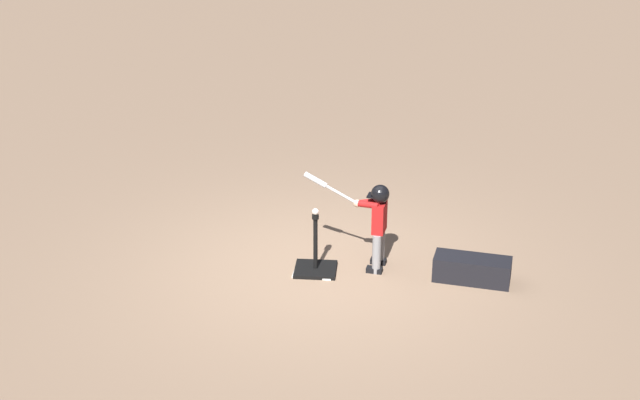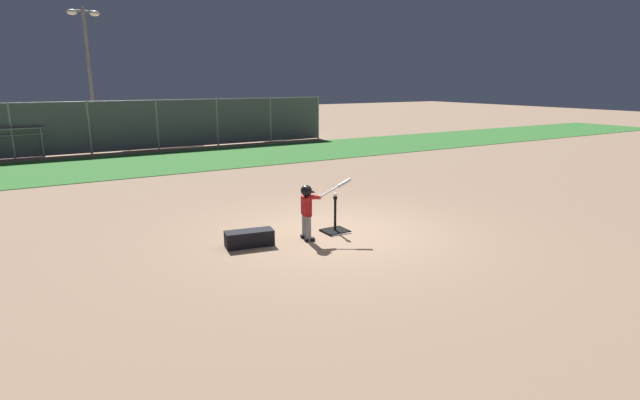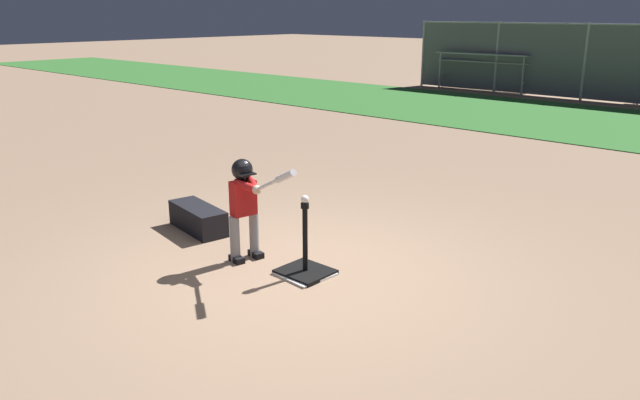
{
  "view_description": "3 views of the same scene",
  "coord_description": "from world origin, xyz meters",
  "px_view_note": "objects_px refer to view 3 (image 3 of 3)",
  "views": [
    {
      "loc": [
        -0.79,
        8.93,
        4.75
      ],
      "look_at": [
        -0.02,
        -0.12,
        0.81
      ],
      "focal_mm": 50.0,
      "sensor_mm": 36.0,
      "label": 1
    },
    {
      "loc": [
        -4.96,
        -7.68,
        2.84
      ],
      "look_at": [
        -0.45,
        -0.17,
        0.74
      ],
      "focal_mm": 28.0,
      "sensor_mm": 36.0,
      "label": 2
    },
    {
      "loc": [
        3.77,
        -3.85,
        2.37
      ],
      "look_at": [
        0.04,
        0.23,
        0.69
      ],
      "focal_mm": 35.0,
      "sensor_mm": 36.0,
      "label": 3
    }
  ],
  "objects_px": {
    "baseball": "(305,199)",
    "bleachers_far_left": "(493,71)",
    "batting_tee": "(305,265)",
    "equipment_bag": "(198,218)",
    "batter_child": "(245,198)"
  },
  "relations": [
    {
      "from": "baseball",
      "to": "bleachers_far_left",
      "type": "bearing_deg",
      "value": 111.48
    },
    {
      "from": "batting_tee",
      "to": "equipment_bag",
      "type": "distance_m",
      "value": 1.74
    },
    {
      "from": "bleachers_far_left",
      "to": "baseball",
      "type": "bearing_deg",
      "value": -68.52
    },
    {
      "from": "batting_tee",
      "to": "bleachers_far_left",
      "type": "xyz_separation_m",
      "value": [
        -5.71,
        14.52,
        0.48
      ]
    },
    {
      "from": "bleachers_far_left",
      "to": "equipment_bag",
      "type": "xyz_separation_m",
      "value": [
        3.97,
        -14.44,
        -0.43
      ]
    },
    {
      "from": "baseball",
      "to": "bleachers_far_left",
      "type": "relative_size",
      "value": 0.02
    },
    {
      "from": "batter_child",
      "to": "baseball",
      "type": "distance_m",
      "value": 0.68
    },
    {
      "from": "batter_child",
      "to": "bleachers_far_left",
      "type": "relative_size",
      "value": 0.36
    },
    {
      "from": "baseball",
      "to": "batter_child",
      "type": "bearing_deg",
      "value": -168.13
    },
    {
      "from": "batter_child",
      "to": "equipment_bag",
      "type": "relative_size",
      "value": 1.3
    },
    {
      "from": "batting_tee",
      "to": "baseball",
      "type": "distance_m",
      "value": 0.65
    },
    {
      "from": "bleachers_far_left",
      "to": "equipment_bag",
      "type": "distance_m",
      "value": 14.98
    },
    {
      "from": "batting_tee",
      "to": "equipment_bag",
      "type": "height_order",
      "value": "batting_tee"
    },
    {
      "from": "bleachers_far_left",
      "to": "equipment_bag",
      "type": "relative_size",
      "value": 3.65
    },
    {
      "from": "batter_child",
      "to": "bleachers_far_left",
      "type": "height_order",
      "value": "bleachers_far_left"
    }
  ]
}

